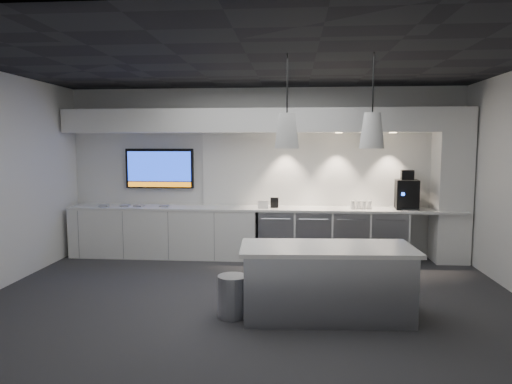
# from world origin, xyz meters

# --- Properties ---
(floor) EXTENTS (7.00, 7.00, 0.00)m
(floor) POSITION_xyz_m (0.00, 0.00, 0.00)
(floor) COLOR #2D2D30
(floor) RESTS_ON ground
(ceiling) EXTENTS (7.00, 7.00, 0.00)m
(ceiling) POSITION_xyz_m (0.00, 0.00, 3.00)
(ceiling) COLOR black
(ceiling) RESTS_ON wall_back
(wall_back) EXTENTS (7.00, 0.00, 7.00)m
(wall_back) POSITION_xyz_m (0.00, 2.50, 1.50)
(wall_back) COLOR white
(wall_back) RESTS_ON floor
(wall_front) EXTENTS (7.00, 0.00, 7.00)m
(wall_front) POSITION_xyz_m (0.00, -2.50, 1.50)
(wall_front) COLOR white
(wall_front) RESTS_ON floor
(back_counter) EXTENTS (6.80, 0.65, 0.04)m
(back_counter) POSITION_xyz_m (0.00, 2.17, 0.88)
(back_counter) COLOR white
(back_counter) RESTS_ON left_base_cabinets
(left_base_cabinets) EXTENTS (3.30, 0.63, 0.86)m
(left_base_cabinets) POSITION_xyz_m (-1.75, 2.17, 0.43)
(left_base_cabinets) COLOR white
(left_base_cabinets) RESTS_ON floor
(fridge_unit_a) EXTENTS (0.60, 0.61, 0.85)m
(fridge_unit_a) POSITION_xyz_m (0.25, 2.17, 0.42)
(fridge_unit_a) COLOR #999BA1
(fridge_unit_a) RESTS_ON floor
(fridge_unit_b) EXTENTS (0.60, 0.61, 0.85)m
(fridge_unit_b) POSITION_xyz_m (0.88, 2.17, 0.42)
(fridge_unit_b) COLOR #999BA1
(fridge_unit_b) RESTS_ON floor
(fridge_unit_c) EXTENTS (0.60, 0.61, 0.85)m
(fridge_unit_c) POSITION_xyz_m (1.51, 2.17, 0.42)
(fridge_unit_c) COLOR #999BA1
(fridge_unit_c) RESTS_ON floor
(fridge_unit_d) EXTENTS (0.60, 0.61, 0.85)m
(fridge_unit_d) POSITION_xyz_m (2.14, 2.17, 0.42)
(fridge_unit_d) COLOR #999BA1
(fridge_unit_d) RESTS_ON floor
(backsplash) EXTENTS (4.60, 0.03, 1.30)m
(backsplash) POSITION_xyz_m (1.20, 2.48, 1.55)
(backsplash) COLOR white
(backsplash) RESTS_ON wall_back
(soffit) EXTENTS (6.90, 0.60, 0.40)m
(soffit) POSITION_xyz_m (0.00, 2.20, 2.40)
(soffit) COLOR white
(soffit) RESTS_ON wall_back
(column) EXTENTS (0.55, 0.55, 2.60)m
(column) POSITION_xyz_m (3.20, 2.20, 1.30)
(column) COLOR white
(column) RESTS_ON floor
(wall_tv) EXTENTS (1.25, 0.07, 0.72)m
(wall_tv) POSITION_xyz_m (-1.90, 2.45, 1.56)
(wall_tv) COLOR black
(wall_tv) RESTS_ON wall_back
(island) EXTENTS (2.02, 0.96, 0.84)m
(island) POSITION_xyz_m (0.93, -0.53, 0.42)
(island) COLOR #999BA1
(island) RESTS_ON floor
(bin) EXTENTS (0.43, 0.43, 0.49)m
(bin) POSITION_xyz_m (-0.16, -0.61, 0.24)
(bin) COLOR #999BA1
(bin) RESTS_ON floor
(coffee_machine) EXTENTS (0.41, 0.56, 0.67)m
(coffee_machine) POSITION_xyz_m (2.47, 2.20, 1.17)
(coffee_machine) COLOR black
(coffee_machine) RESTS_ON back_counter
(sign_black) EXTENTS (0.14, 0.02, 0.18)m
(sign_black) POSITION_xyz_m (0.21, 2.16, 0.99)
(sign_black) COLOR black
(sign_black) RESTS_ON back_counter
(sign_white) EXTENTS (0.18, 0.04, 0.14)m
(sign_white) POSITION_xyz_m (0.02, 2.05, 0.97)
(sign_white) COLOR white
(sign_white) RESTS_ON back_counter
(cup_cluster) EXTENTS (0.35, 0.16, 0.14)m
(cup_cluster) POSITION_xyz_m (1.70, 2.16, 0.97)
(cup_cluster) COLOR silver
(cup_cluster) RESTS_ON back_counter
(tray_a) EXTENTS (0.18, 0.18, 0.02)m
(tray_a) POSITION_xyz_m (-2.82, 2.08, 0.91)
(tray_a) COLOR gray
(tray_a) RESTS_ON back_counter
(tray_b) EXTENTS (0.17, 0.17, 0.02)m
(tray_b) POSITION_xyz_m (-2.45, 2.14, 0.91)
(tray_b) COLOR gray
(tray_b) RESTS_ON back_counter
(tray_c) EXTENTS (0.18, 0.18, 0.02)m
(tray_c) POSITION_xyz_m (-2.20, 2.13, 0.91)
(tray_c) COLOR gray
(tray_c) RESTS_ON back_counter
(tray_d) EXTENTS (0.18, 0.18, 0.02)m
(tray_d) POSITION_xyz_m (-1.74, 2.14, 0.91)
(tray_d) COLOR gray
(tray_d) RESTS_ON back_counter
(pendant_left) EXTENTS (0.28, 0.28, 1.09)m
(pendant_left) POSITION_xyz_m (0.46, -0.53, 2.15)
(pendant_left) COLOR white
(pendant_left) RESTS_ON ceiling
(pendant_right) EXTENTS (0.28, 0.28, 1.09)m
(pendant_right) POSITION_xyz_m (1.40, -0.53, 2.15)
(pendant_right) COLOR white
(pendant_right) RESTS_ON ceiling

